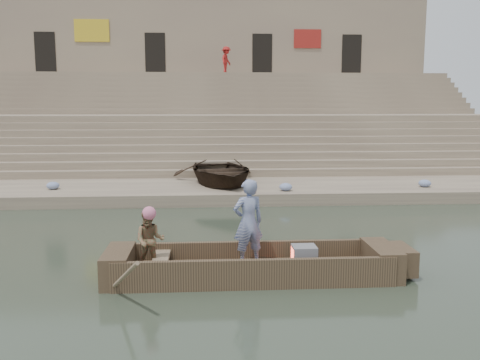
{
  "coord_description": "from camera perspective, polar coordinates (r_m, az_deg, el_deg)",
  "views": [
    {
      "loc": [
        1.23,
        -10.39,
        3.34
      ],
      "look_at": [
        2.1,
        2.59,
        1.4
      ],
      "focal_mm": 38.28,
      "sensor_mm": 36.0,
      "label": 1
    }
  ],
  "objects": [
    {
      "name": "mid_landing",
      "position": [
        25.99,
        -6.55,
        4.14
      ],
      "size": [
        32.0,
        3.0,
        2.8
      ],
      "primitive_type": "cube",
      "color": "gray",
      "rests_on": "ground"
    },
    {
      "name": "ghat_steps",
      "position": [
        27.65,
        -6.4,
        5.23
      ],
      "size": [
        32.0,
        11.0,
        5.2
      ],
      "color": "gray",
      "rests_on": "ground"
    },
    {
      "name": "building_wall",
      "position": [
        36.97,
        -5.86,
        11.94
      ],
      "size": [
        32.0,
        5.07,
        11.2
      ],
      "color": "gray",
      "rests_on": "ground"
    },
    {
      "name": "upper_landing",
      "position": [
        32.92,
        -6.02,
        7.14
      ],
      "size": [
        32.0,
        3.0,
        5.2
      ],
      "primitive_type": "cube",
      "color": "gray",
      "rests_on": "ground"
    },
    {
      "name": "pedestrian",
      "position": [
        32.13,
        -1.54,
        13.23
      ],
      "size": [
        0.97,
        1.19,
        1.61
      ],
      "primitive_type": "imported",
      "rotation": [
        0.0,
        0.0,
        1.15
      ],
      "color": "#A61E1C",
      "rests_on": "upper_landing"
    },
    {
      "name": "beached_rowboat",
      "position": [
        19.03,
        -2.23,
        0.99
      ],
      "size": [
        3.88,
        4.93,
        0.92
      ],
      "primitive_type": "imported",
      "rotation": [
        0.0,
        0.0,
        0.17
      ],
      "color": "#2D2116",
      "rests_on": "lower_landing"
    },
    {
      "name": "cloth_bundles",
      "position": [
        18.28,
        1.19,
        -0.36
      ],
      "size": [
        13.56,
        2.76,
        0.26
      ],
      "color": "#3F5999",
      "rests_on": "lower_landing"
    },
    {
      "name": "standing_man",
      "position": [
        9.95,
        0.92,
        -4.73
      ],
      "size": [
        0.71,
        0.57,
        1.69
      ],
      "primitive_type": "imported",
      "rotation": [
        0.0,
        0.0,
        3.45
      ],
      "color": "navy",
      "rests_on": "main_rowboat"
    },
    {
      "name": "main_rowboat",
      "position": [
        10.05,
        1.36,
        -10.26
      ],
      "size": [
        5.0,
        1.3,
        0.22
      ],
      "primitive_type": "cube",
      "color": "brown",
      "rests_on": "ground"
    },
    {
      "name": "rowing_man",
      "position": [
        9.82,
        -10.02,
        -6.64
      ],
      "size": [
        0.58,
        0.45,
        1.16
      ],
      "primitive_type": "imported",
      "rotation": [
        0.0,
        0.0,
        -0.03
      ],
      "color": "#2A7F49",
      "rests_on": "main_rowboat"
    },
    {
      "name": "rowboat_trim",
      "position": [
        10.0,
        2.56,
        -9.18
      ],
      "size": [
        6.04,
        2.63,
        1.83
      ],
      "color": "brown",
      "rests_on": "ground"
    },
    {
      "name": "ground",
      "position": [
        10.98,
        -10.21,
        -9.36
      ],
      "size": [
        120.0,
        120.0,
        0.0
      ],
      "primitive_type": "plane",
      "color": "#273326",
      "rests_on": "ground"
    },
    {
      "name": "lower_landing",
      "position": [
        18.69,
        -7.55,
        -1.26
      ],
      "size": [
        32.0,
        4.0,
        0.4
      ],
      "primitive_type": "cube",
      "color": "gray",
      "rests_on": "ground"
    },
    {
      "name": "television",
      "position": [
        10.09,
        7.09,
        -8.4
      ],
      "size": [
        0.46,
        0.42,
        0.4
      ],
      "color": "slate",
      "rests_on": "main_rowboat"
    }
  ]
}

